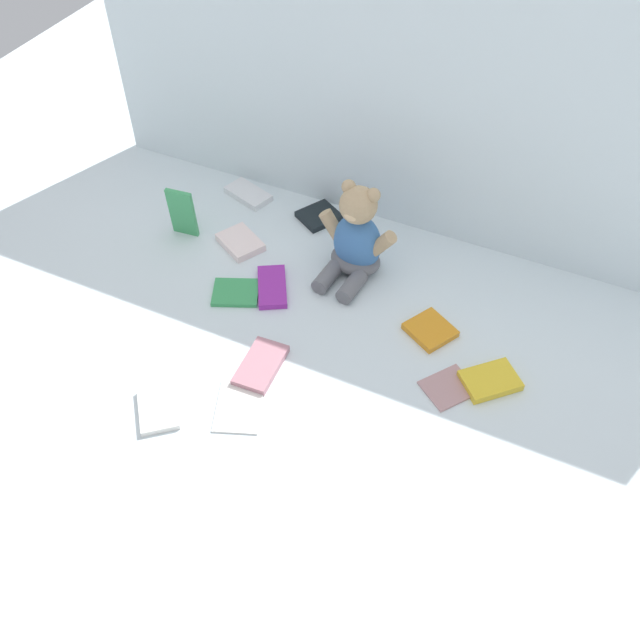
{
  "coord_description": "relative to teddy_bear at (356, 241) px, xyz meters",
  "views": [
    {
      "loc": [
        0.41,
        -1.01,
        1.19
      ],
      "look_at": [
        -0.01,
        -0.1,
        0.1
      ],
      "focal_mm": 39.29,
      "sensor_mm": 36.0,
      "label": 1
    }
  ],
  "objects": [
    {
      "name": "ground_plane",
      "position": [
        0.05,
        -0.18,
        -0.09
      ],
      "size": [
        3.2,
        3.2,
        0.0
      ],
      "primitive_type": "plane",
      "color": "silver"
    },
    {
      "name": "backdrop_drape",
      "position": [
        0.05,
        0.23,
        0.24
      ],
      "size": [
        1.7,
        0.03,
        0.65
      ],
      "primitive_type": "cube",
      "color": "silver",
      "rests_on": "ground_plane"
    },
    {
      "name": "teddy_bear",
      "position": [
        0.0,
        0.0,
        0.0
      ],
      "size": [
        0.21,
        0.19,
        0.25
      ],
      "rotation": [
        0.0,
        0.0,
        -0.09
      ],
      "color": "#3F72B2",
      "rests_on": "ground_plane"
    },
    {
      "name": "book_case_0",
      "position": [
        0.24,
        -0.12,
        -0.08
      ],
      "size": [
        0.13,
        0.13,
        0.02
      ],
      "primitive_type": "cube",
      "rotation": [
        0.0,
        0.0,
        5.77
      ],
      "color": "orange",
      "rests_on": "ground_plane"
    },
    {
      "name": "book_case_1",
      "position": [
        -0.05,
        -0.48,
        -0.09
      ],
      "size": [
        0.14,
        0.16,
        0.01
      ],
      "primitive_type": "cube",
      "rotation": [
        0.0,
        0.0,
        3.51
      ],
      "color": "white",
      "rests_on": "ground_plane"
    },
    {
      "name": "book_case_2",
      "position": [
        -0.3,
        -0.04,
        -0.08
      ],
      "size": [
        0.14,
        0.13,
        0.02
      ],
      "primitive_type": "cube",
      "rotation": [
        0.0,
        0.0,
        1.06
      ],
      "color": "white",
      "rests_on": "ground_plane"
    },
    {
      "name": "book_case_3",
      "position": [
        -0.38,
        0.14,
        -0.08
      ],
      "size": [
        0.14,
        0.1,
        0.02
      ],
      "primitive_type": "cube",
      "rotation": [
        0.0,
        0.0,
        4.39
      ],
      "color": "white",
      "rests_on": "ground_plane"
    },
    {
      "name": "book_case_4",
      "position": [
        -0.16,
        0.14,
        -0.08
      ],
      "size": [
        0.13,
        0.13,
        0.02
      ],
      "primitive_type": "cube",
      "rotation": [
        0.0,
        0.0,
        5.75
      ],
      "color": "black",
      "rests_on": "ground_plane"
    },
    {
      "name": "book_case_5",
      "position": [
        0.4,
        -0.2,
        -0.08
      ],
      "size": [
        0.14,
        0.14,
        0.02
      ],
      "primitive_type": "cube",
      "rotation": [
        0.0,
        0.0,
        5.48
      ],
      "color": "yellow",
      "rests_on": "ground_plane"
    },
    {
      "name": "book_case_6",
      "position": [
        -0.45,
        -0.06,
        -0.02
      ],
      "size": [
        0.07,
        0.03,
        0.14
      ],
      "primitive_type": "cube",
      "rotation": [
        0.06,
        0.0,
        0.11
      ],
      "color": "#3EA05E",
      "rests_on": "ground_plane"
    },
    {
      "name": "book_case_7",
      "position": [
        -0.22,
        -0.2,
        -0.09
      ],
      "size": [
        0.13,
        0.12,
        0.01
      ],
      "primitive_type": "cube",
      "rotation": [
        0.0,
        0.0,
        5.12
      ],
      "color": "#379A55",
      "rests_on": "ground_plane"
    },
    {
      "name": "book_case_8",
      "position": [
        -0.15,
        -0.15,
        -0.08
      ],
      "size": [
        0.12,
        0.15,
        0.02
      ],
      "primitive_type": "cube",
      "rotation": [
        0.0,
        0.0,
        3.66
      ],
      "color": "purple",
      "rests_on": "ground_plane"
    },
    {
      "name": "book_case_9",
      "position": [
        -0.2,
        -0.56,
        -0.08
      ],
      "size": [
        0.13,
        0.14,
        0.01
      ],
      "primitive_type": "cube",
      "rotation": [
        0.0,
        0.0,
        3.82
      ],
      "color": "silver",
      "rests_on": "ground_plane"
    },
    {
      "name": "book_case_10",
      "position": [
        0.33,
        -0.25,
        -0.09
      ],
      "size": [
        0.13,
        0.13,
        0.01
      ],
      "primitive_type": "cube",
      "rotation": [
        0.0,
        0.0,
        5.65
      ],
      "color": "#AF8181",
      "rests_on": "ground_plane"
    },
    {
      "name": "book_case_11",
      "position": [
        -0.06,
        -0.37,
        -0.08
      ],
      "size": [
        0.09,
        0.14,
        0.02
      ],
      "primitive_type": "cube",
      "rotation": [
        0.0,
        0.0,
        3.2
      ],
      "color": "#B17481",
      "rests_on": "ground_plane"
    }
  ]
}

